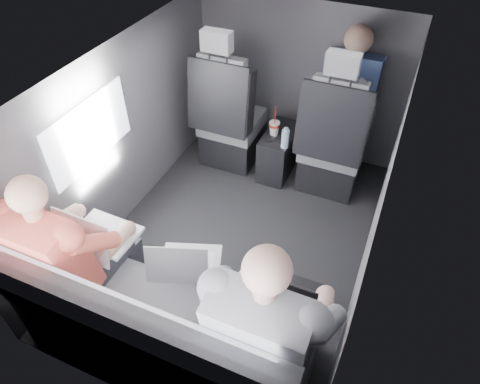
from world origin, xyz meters
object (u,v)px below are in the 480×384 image
at_px(laptop_silver, 186,262).
at_px(passenger_rear_left, 73,252).
at_px(rear_bench, 159,335).
at_px(laptop_white, 96,235).
at_px(front_seat_left, 229,123).
at_px(water_bottle, 285,138).
at_px(front_seat_right, 332,148).
at_px(passenger_front_right, 348,93).
at_px(passenger_rear_right, 270,326).
at_px(center_console, 279,152).
at_px(laptop_black, 287,295).
at_px(soda_cup, 274,128).

relative_size(laptop_silver, passenger_rear_left, 0.31).
xyz_separation_m(rear_bench, laptop_white, (-0.51, 0.24, 0.33)).
height_order(front_seat_left, rear_bench, front_seat_left).
distance_m(rear_bench, water_bottle, 1.78).
distance_m(front_seat_right, passenger_front_right, 0.44).
relative_size(laptop_white, passenger_rear_left, 0.31).
bearing_deg(passenger_rear_right, water_bottle, 106.16).
bearing_deg(center_console, front_seat_left, -174.93).
bearing_deg(laptop_black, soda_cup, 111.79).
bearing_deg(water_bottle, laptop_white, -111.61).
distance_m(laptop_silver, laptop_black, 0.56).
bearing_deg(passenger_rear_right, soda_cup, 109.04).
bearing_deg(rear_bench, laptop_black, 26.42).
height_order(front_seat_left, laptop_black, front_seat_left).
height_order(rear_bench, laptop_silver, rear_bench).
relative_size(rear_bench, water_bottle, 8.98).
height_order(center_console, laptop_black, laptop_black).
distance_m(front_seat_left, laptop_white, 1.68).
bearing_deg(laptop_black, center_console, 110.00).
bearing_deg(front_seat_left, laptop_black, -56.84).
bearing_deg(passenger_rear_left, passenger_rear_right, -0.04).
distance_m(front_seat_left, passenger_rear_right, 2.10).
bearing_deg(passenger_rear_right, laptop_silver, 161.11).
xyz_separation_m(center_console, laptop_black, (0.60, -1.64, 0.43)).
relative_size(laptop_white, passenger_rear_right, 0.29).
height_order(laptop_silver, passenger_front_right, passenger_front_right).
bearing_deg(laptop_black, laptop_white, -177.13).
distance_m(soda_cup, laptop_black, 1.72).
bearing_deg(center_console, water_bottle, -61.05).
bearing_deg(water_bottle, passenger_rear_left, -111.31).
height_order(laptop_silver, laptop_black, laptop_silver).
height_order(front_seat_left, passenger_front_right, passenger_front_right).
distance_m(soda_cup, passenger_front_right, 0.64).
relative_size(front_seat_left, passenger_rear_left, 1.03).
distance_m(front_seat_left, laptop_black, 1.93).
height_order(center_console, passenger_front_right, passenger_front_right).
relative_size(passenger_rear_left, passenger_rear_right, 0.96).
bearing_deg(soda_cup, laptop_black, -68.21).
bearing_deg(laptop_black, passenger_front_right, 94.25).
xyz_separation_m(water_bottle, laptop_silver, (-0.05, -1.49, 0.15)).
bearing_deg(passenger_front_right, passenger_rear_left, -116.19).
distance_m(laptop_silver, passenger_rear_left, 0.63).
xyz_separation_m(center_console, passenger_rear_left, (-0.56, -1.85, 0.43)).
height_order(soda_cup, laptop_white, laptop_white).
xyz_separation_m(front_seat_left, front_seat_right, (0.90, 0.00, 0.00)).
relative_size(front_seat_left, center_console, 2.64).
distance_m(water_bottle, passenger_rear_right, 1.75).
relative_size(front_seat_right, laptop_black, 4.07).
bearing_deg(rear_bench, passenger_front_right, 77.98).
distance_m(center_console, passenger_front_right, 0.75).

